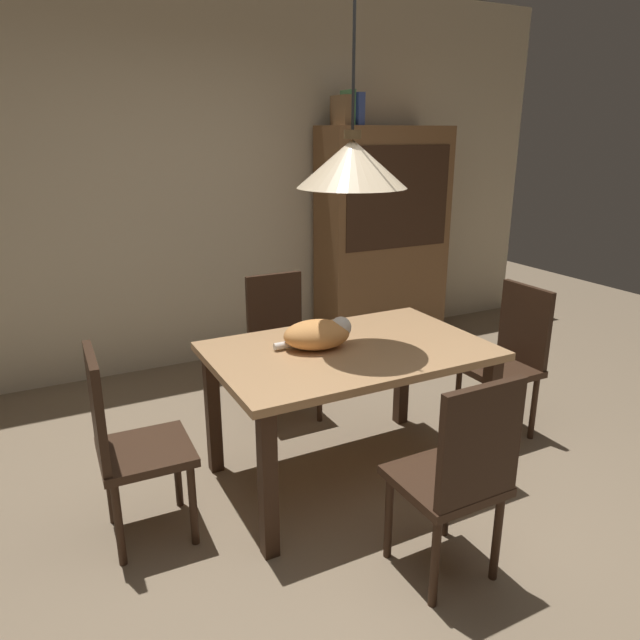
{
  "coord_description": "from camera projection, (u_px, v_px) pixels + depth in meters",
  "views": [
    {
      "loc": [
        -1.31,
        -1.87,
        1.8
      ],
      "look_at": [
        0.04,
        0.76,
        0.85
      ],
      "focal_mm": 32.89,
      "sensor_mm": 36.0,
      "label": 1
    }
  ],
  "objects": [
    {
      "name": "chair_near_front",
      "position": [
        459.0,
        473.0,
        2.32
      ],
      "size": [
        0.4,
        0.4,
        0.93
      ],
      "color": "#382316",
      "rests_on": "ground"
    },
    {
      "name": "book_brown_thick",
      "position": [
        341.0,
        110.0,
        4.52
      ],
      "size": [
        0.06,
        0.24,
        0.22
      ],
      "primitive_type": "cube",
      "color": "brown",
      "rests_on": "hutch_bookcase"
    },
    {
      "name": "pendant_lamp",
      "position": [
        352.0,
        163.0,
        2.71
      ],
      "size": [
        0.52,
        0.52,
        1.3
      ],
      "color": "beige"
    },
    {
      "name": "chair_right_side",
      "position": [
        509.0,
        354.0,
        3.56
      ],
      "size": [
        0.4,
        0.4,
        0.93
      ],
      "color": "#382316",
      "rests_on": "ground"
    },
    {
      "name": "book_blue_wide",
      "position": [
        354.0,
        109.0,
        4.56
      ],
      "size": [
        0.06,
        0.24,
        0.24
      ],
      "primitive_type": "cube",
      "color": "#384C93",
      "rests_on": "hutch_bookcase"
    },
    {
      "name": "ground",
      "position": [
        387.0,
        541.0,
        2.7
      ],
      "size": [
        10.0,
        10.0,
        0.0
      ],
      "primitive_type": "plane",
      "color": "#847056"
    },
    {
      "name": "chair_far_back",
      "position": [
        281.0,
        340.0,
        3.81
      ],
      "size": [
        0.4,
        0.4,
        0.93
      ],
      "color": "#382316",
      "rests_on": "ground"
    },
    {
      "name": "dining_table",
      "position": [
        349.0,
        366.0,
        3.02
      ],
      "size": [
        1.4,
        0.9,
        0.75
      ],
      "color": "tan",
      "rests_on": "ground"
    },
    {
      "name": "book_green_slim",
      "position": [
        348.0,
        108.0,
        4.54
      ],
      "size": [
        0.03,
        0.2,
        0.26
      ],
      "primitive_type": "cube",
      "color": "#427A4C",
      "rests_on": "hutch_bookcase"
    },
    {
      "name": "hutch_bookcase",
      "position": [
        382.0,
        243.0,
        5.02
      ],
      "size": [
        1.12,
        0.45,
        1.85
      ],
      "color": "brown",
      "rests_on": "ground"
    },
    {
      "name": "cat_sleeping",
      "position": [
        319.0,
        334.0,
        2.96
      ],
      "size": [
        0.4,
        0.29,
        0.16
      ],
      "color": "#E59951",
      "rests_on": "dining_table"
    },
    {
      "name": "chair_left_side",
      "position": [
        126.0,
        439.0,
        2.58
      ],
      "size": [
        0.41,
        0.41,
        0.93
      ],
      "color": "#382316",
      "rests_on": "ground"
    },
    {
      "name": "back_wall",
      "position": [
        203.0,
        180.0,
        4.5
      ],
      "size": [
        6.4,
        0.1,
        2.9
      ],
      "primitive_type": "cube",
      "color": "beige",
      "rests_on": "ground"
    }
  ]
}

